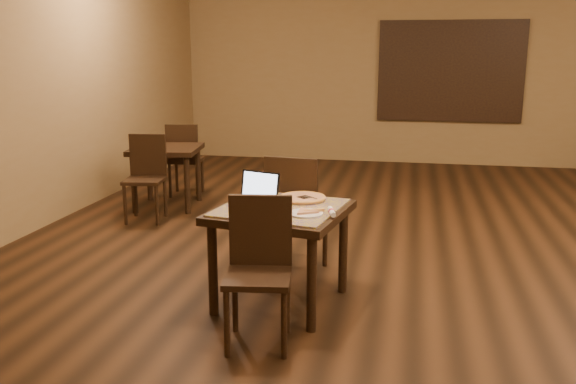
% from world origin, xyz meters
% --- Properties ---
extents(ground, '(10.00, 10.00, 0.00)m').
position_xyz_m(ground, '(0.00, 0.00, 0.00)').
color(ground, black).
rests_on(ground, ground).
extents(wall_back, '(8.00, 0.02, 3.00)m').
position_xyz_m(wall_back, '(0.00, 5.00, 1.50)').
color(wall_back, olive).
rests_on(wall_back, ground).
extents(wall_left, '(0.02, 10.00, 3.00)m').
position_xyz_m(wall_left, '(-4.00, 0.00, 1.50)').
color(wall_left, olive).
rests_on(wall_left, ground).
extents(mural, '(2.34, 0.05, 1.64)m').
position_xyz_m(mural, '(0.50, 4.96, 1.55)').
color(mural, '#26538C').
rests_on(mural, wall_back).
extents(tiled_table, '(1.06, 1.06, 0.76)m').
position_xyz_m(tiled_table, '(-1.01, -1.26, 0.66)').
color(tiled_table, black).
rests_on(tiled_table, ground).
extents(chair_main_near, '(0.48, 0.48, 0.97)m').
position_xyz_m(chair_main_near, '(-1.02, -1.88, 0.55)').
color(chair_main_near, black).
rests_on(chair_main_near, ground).
extents(chair_main_far, '(0.50, 0.50, 1.05)m').
position_xyz_m(chair_main_far, '(-1.02, -0.66, 0.59)').
color(chair_main_far, black).
rests_on(chair_main_far, ground).
extents(laptop, '(0.39, 0.35, 0.23)m').
position_xyz_m(laptop, '(-1.21, -1.16, 0.82)').
color(laptop, black).
rests_on(laptop, tiled_table).
extents(plate, '(0.25, 0.25, 0.01)m').
position_xyz_m(plate, '(-0.79, -1.44, 0.77)').
color(plate, white).
rests_on(plate, tiled_table).
extents(pizza_slice, '(0.26, 0.26, 0.02)m').
position_xyz_m(pizza_slice, '(-0.79, -1.44, 0.79)').
color(pizza_slice, '#D3B88C').
rests_on(pizza_slice, plate).
extents(pizza_pan, '(0.33, 0.33, 0.01)m').
position_xyz_m(pizza_pan, '(-0.89, -1.02, 0.77)').
color(pizza_pan, silver).
rests_on(pizza_pan, tiled_table).
extents(pizza_whole, '(0.37, 0.37, 0.03)m').
position_xyz_m(pizza_whole, '(-0.89, -1.02, 0.78)').
color(pizza_whole, '#D3B88C').
rests_on(pizza_whole, pizza_pan).
extents(spatula, '(0.24, 0.22, 0.01)m').
position_xyz_m(spatula, '(-0.87, -1.04, 0.79)').
color(spatula, silver).
rests_on(spatula, pizza_whole).
extents(napkin_roll, '(0.08, 0.18, 0.04)m').
position_xyz_m(napkin_roll, '(-0.61, -1.40, 0.78)').
color(napkin_roll, white).
rests_on(napkin_roll, tiled_table).
extents(other_table_b, '(0.90, 0.90, 0.75)m').
position_xyz_m(other_table_b, '(-3.00, 1.33, 0.62)').
color(other_table_b, black).
rests_on(other_table_b, ground).
extents(other_table_b_chair_near, '(0.47, 0.47, 0.97)m').
position_xyz_m(other_table_b_chair_near, '(-3.01, 0.77, 0.55)').
color(other_table_b_chair_near, black).
rests_on(other_table_b_chair_near, ground).
extents(other_table_b_chair_far, '(0.47, 0.47, 0.97)m').
position_xyz_m(other_table_b_chair_far, '(-2.99, 1.90, 0.55)').
color(other_table_b_chair_far, black).
rests_on(other_table_b_chair_far, ground).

